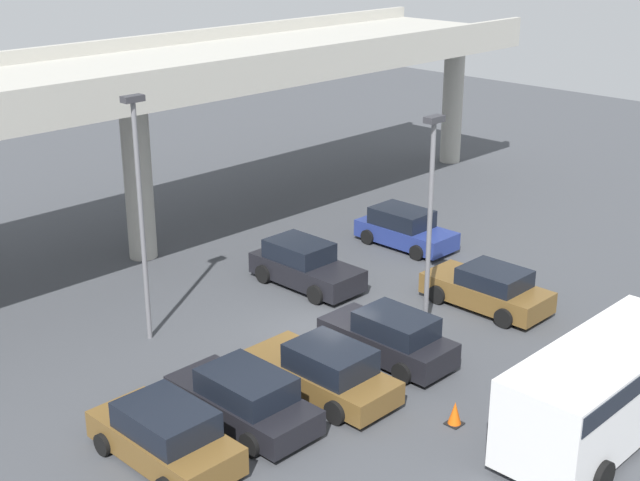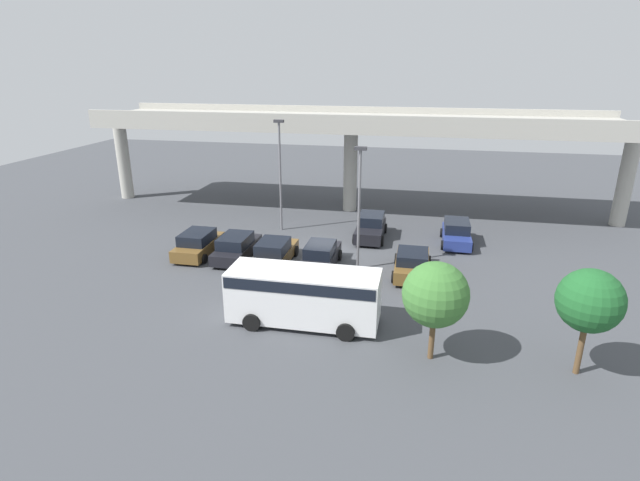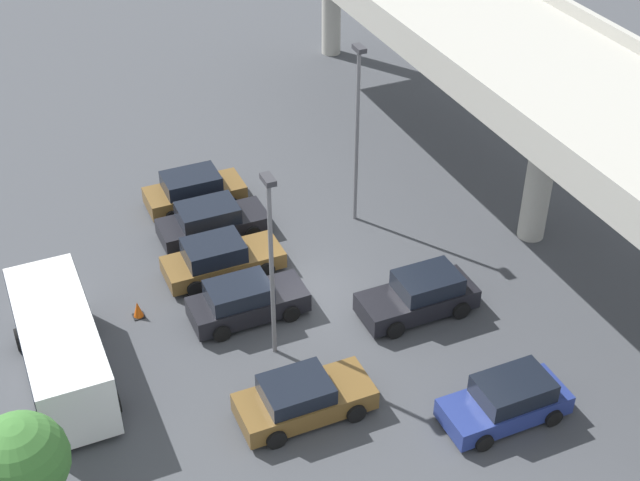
{
  "view_description": "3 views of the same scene",
  "coord_description": "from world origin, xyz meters",
  "views": [
    {
      "loc": [
        -19.5,
        -18.57,
        13.39
      ],
      "look_at": [
        1.56,
        2.03,
        2.54
      ],
      "focal_mm": 50.0,
      "sensor_mm": 36.0,
      "label": 1
    },
    {
      "loc": [
        5.91,
        -30.38,
        11.94
      ],
      "look_at": [
        -0.42,
        0.2,
        0.83
      ],
      "focal_mm": 28.0,
      "sensor_mm": 36.0,
      "label": 2
    },
    {
      "loc": [
        25.28,
        -10.29,
        22.36
      ],
      "look_at": [
        -1.0,
        1.2,
        1.8
      ],
      "focal_mm": 50.0,
      "sensor_mm": 36.0,
      "label": 3
    }
  ],
  "objects": [
    {
      "name": "traffic_cone",
      "position": [
        -1.5,
        -6.21,
        0.33
      ],
      "size": [
        0.44,
        0.44,
        0.7
      ],
      "color": "black",
      "rests_on": "ground_plane"
    },
    {
      "name": "parked_car_6",
      "position": [
        8.56,
        3.82,
        0.76
      ],
      "size": [
        2.09,
        4.34,
        1.61
      ],
      "rotation": [
        0.0,
        0.0,
        -1.57
      ],
      "color": "navy",
      "rests_on": "ground_plane"
    },
    {
      "name": "lamp_post_mid_lot",
      "position": [
        -4.26,
        4.32,
        4.78
      ],
      "size": [
        0.7,
        0.35,
        8.19
      ],
      "color": "slate",
      "rests_on": "ground_plane"
    },
    {
      "name": "shuttle_bus",
      "position": [
        0.76,
        -9.37,
        1.6
      ],
      "size": [
        7.23,
        2.77,
        2.69
      ],
      "color": "white",
      "rests_on": "ground_plane"
    },
    {
      "name": "parked_car_0",
      "position": [
        -8.17,
        -1.9,
        0.76
      ],
      "size": [
        2.18,
        4.41,
        1.62
      ],
      "rotation": [
        0.0,
        0.0,
        1.57
      ],
      "color": "brown",
      "rests_on": "ground_plane"
    },
    {
      "name": "parked_car_1",
      "position": [
        -5.51,
        -1.92,
        0.75
      ],
      "size": [
        2.17,
        4.66,
        1.58
      ],
      "rotation": [
        0.0,
        0.0,
        1.57
      ],
      "color": "black",
      "rests_on": "ground_plane"
    },
    {
      "name": "ground_plane",
      "position": [
        0.0,
        0.0,
        0.0
      ],
      "size": [
        90.54,
        90.54,
        0.0
      ],
      "primitive_type": "plane",
      "color": "#424449"
    },
    {
      "name": "parked_car_3",
      "position": [
        0.17,
        -2.4,
        0.77
      ],
      "size": [
        2.05,
        4.49,
        1.64
      ],
      "rotation": [
        0.0,
        0.0,
        1.57
      ],
      "color": "black",
      "rests_on": "ground_plane"
    },
    {
      "name": "lamp_post_near_aisle",
      "position": [
        2.41,
        -2.1,
        4.42
      ],
      "size": [
        0.7,
        0.35,
        7.49
      ],
      "color": "slate",
      "rests_on": "ground_plane"
    },
    {
      "name": "parked_car_2",
      "position": [
        -2.81,
        -2.42,
        0.75
      ],
      "size": [
        2.17,
        4.83,
        1.61
      ],
      "rotation": [
        0.0,
        0.0,
        1.57
      ],
      "color": "brown",
      "rests_on": "ground_plane"
    },
    {
      "name": "parked_car_4",
      "position": [
        2.56,
        3.82,
        0.8
      ],
      "size": [
        2.14,
        4.56,
        1.7
      ],
      "rotation": [
        0.0,
        0.0,
        -1.57
      ],
      "color": "black",
      "rests_on": "ground_plane"
    },
    {
      "name": "highway_overpass",
      "position": [
        0.0,
        10.74,
        7.1
      ],
      "size": [
        43.39,
        7.99,
        8.37
      ],
      "color": "#ADAAA0",
      "rests_on": "ground_plane"
    },
    {
      "name": "parked_car_5",
      "position": [
        5.71,
        -2.36,
        0.73
      ],
      "size": [
        2.21,
        4.61,
        1.55
      ],
      "rotation": [
        0.0,
        0.0,
        1.57
      ],
      "color": "brown",
      "rests_on": "ground_plane"
    }
  ]
}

